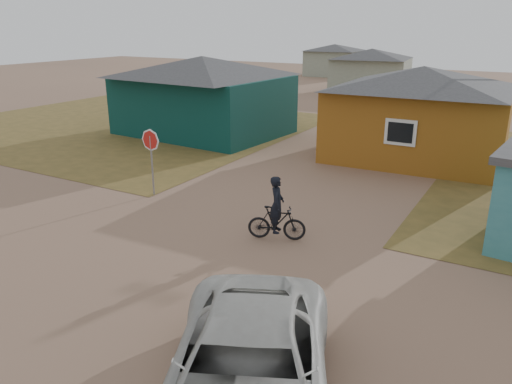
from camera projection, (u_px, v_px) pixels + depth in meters
ground at (164, 275)px, 11.66m from camera, size 120.00×120.00×0.00m
grass_nw at (122, 124)px, 28.95m from camera, size 20.00×18.00×0.00m
house_teal at (203, 94)px, 26.10m from camera, size 8.93×7.08×4.00m
house_yellow at (420, 112)px, 21.32m from camera, size 7.72×6.76×3.90m
house_pale_west at (371, 70)px, 41.80m from camera, size 7.04×6.15×3.60m
house_pale_north at (334, 59)px, 55.46m from camera, size 6.28×5.81×3.40m
stop_sign at (151, 147)px, 16.57m from camera, size 0.70×0.35×2.29m
cyclist at (277, 217)px, 13.41m from camera, size 1.63×0.98×1.78m
vehicle at (248, 376)px, 7.24m from camera, size 4.43×5.83×1.47m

